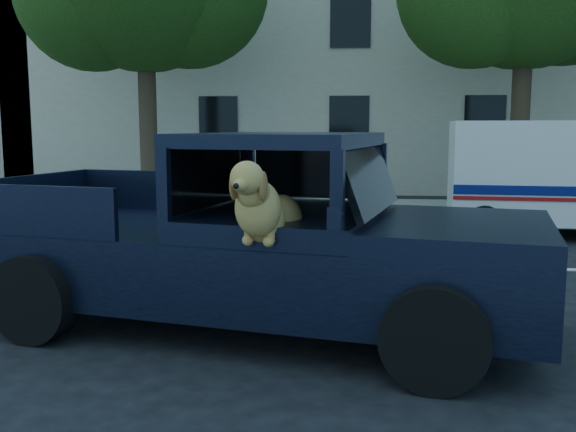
% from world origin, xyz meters
% --- Properties ---
extents(ground, '(120.00, 120.00, 0.00)m').
position_xyz_m(ground, '(0.00, 0.00, 0.00)').
color(ground, black).
rests_on(ground, ground).
extents(far_sidewalk, '(60.00, 4.00, 0.15)m').
position_xyz_m(far_sidewalk, '(0.00, 9.20, 0.07)').
color(far_sidewalk, gray).
rests_on(far_sidewalk, ground).
extents(lane_stripes, '(21.60, 0.14, 0.01)m').
position_xyz_m(lane_stripes, '(2.00, 3.40, 0.01)').
color(lane_stripes, silver).
rests_on(lane_stripes, ground).
extents(building_main, '(26.00, 6.00, 9.00)m').
position_xyz_m(building_main, '(3.00, 16.50, 4.50)').
color(building_main, beige).
rests_on(building_main, ground).
extents(pickup_truck, '(6.00, 3.48, 2.02)m').
position_xyz_m(pickup_truck, '(-0.08, 0.31, 0.68)').
color(pickup_truck, black).
rests_on(pickup_truck, ground).
extents(mail_truck, '(4.16, 2.37, 2.19)m').
position_xyz_m(mail_truck, '(4.85, 6.45, 0.96)').
color(mail_truck, silver).
rests_on(mail_truck, ground).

